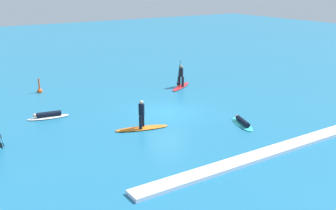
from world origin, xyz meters
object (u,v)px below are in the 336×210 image
surfer_on_red_board (181,82)px  marker_buoy (40,90)px  surfer_on_orange_board (142,122)px  surfer_on_teal_board (242,122)px  surfer_on_white_board (48,116)px

surfer_on_red_board → marker_buoy: bearing=122.1°
surfer_on_red_board → surfer_on_orange_board: size_ratio=0.91×
surfer_on_orange_board → marker_buoy: 11.65m
surfer_on_red_board → surfer_on_teal_board: (-1.99, -9.33, -0.33)m
surfer_on_orange_board → surfer_on_teal_board: surfer_on_orange_board is taller
surfer_on_orange_board → marker_buoy: bearing=119.0°
surfer_on_teal_board → marker_buoy: 16.23m
surfer_on_white_board → surfer_on_red_board: size_ratio=0.90×
marker_buoy → surfer_on_white_board: bearing=-101.6°
surfer_on_red_board → surfer_on_white_board: bearing=155.3°
surfer_on_white_board → surfer_on_orange_board: surfer_on_orange_board is taller
surfer_on_red_board → surfer_on_teal_board: 9.54m
surfer_on_orange_board → surfer_on_red_board: bearing=57.3°
surfer_on_white_board → surfer_on_orange_board: bearing=138.6°
surfer_on_red_board → marker_buoy: size_ratio=2.43×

